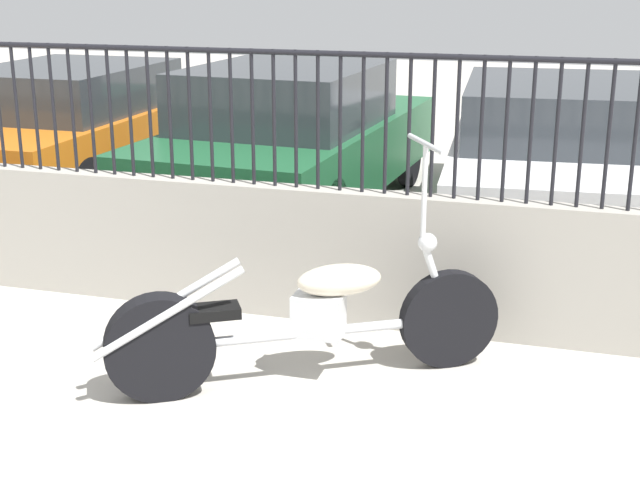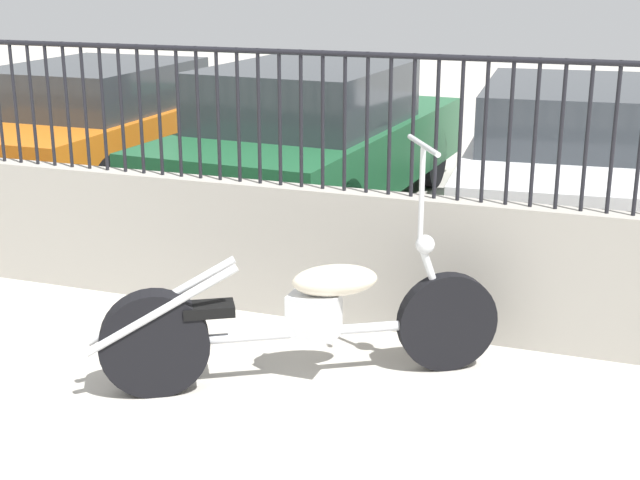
{
  "view_description": "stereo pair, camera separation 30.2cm",
  "coord_description": "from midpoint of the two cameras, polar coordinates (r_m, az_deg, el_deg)",
  "views": [
    {
      "loc": [
        2.61,
        -2.26,
        2.27
      ],
      "look_at": [
        1.18,
        2.61,
        0.7
      ],
      "focal_mm": 50.0,
      "sensor_mm": 36.0,
      "label": 1
    },
    {
      "loc": [
        2.9,
        -2.17,
        2.27
      ],
      "look_at": [
        1.18,
        2.61,
        0.7
      ],
      "focal_mm": 50.0,
      "sensor_mm": 36.0,
      "label": 2
    }
  ],
  "objects": [
    {
      "name": "low_wall",
      "position": [
        6.26,
        -10.56,
        -0.07
      ],
      "size": [
        8.05,
        0.18,
        0.89
      ],
      "color": "#9E998E",
      "rests_on": "ground_plane"
    },
    {
      "name": "fence_railing",
      "position": [
        6.04,
        -11.08,
        9.01
      ],
      "size": [
        8.05,
        0.04,
        0.88
      ],
      "color": "black",
      "rests_on": "low_wall"
    },
    {
      "name": "car_white",
      "position": [
        8.13,
        14.19,
        5.34
      ],
      "size": [
        2.2,
        4.5,
        1.32
      ],
      "rotation": [
        0.0,
        0.0,
        1.65
      ],
      "color": "black",
      "rests_on": "ground_plane"
    },
    {
      "name": "car_orange",
      "position": [
        9.73,
        -16.03,
        7.03
      ],
      "size": [
        1.77,
        4.33,
        1.3
      ],
      "rotation": [
        0.0,
        0.0,
        1.57
      ],
      "color": "black",
      "rests_on": "ground_plane"
    },
    {
      "name": "motorcycle_silver",
      "position": [
        4.98,
        -3.78,
        -5.3
      ],
      "size": [
        2.08,
        1.3,
        1.36
      ],
      "rotation": [
        0.0,
        0.0,
        0.53
      ],
      "color": "black",
      "rests_on": "ground_plane"
    },
    {
      "name": "car_green",
      "position": [
        8.51,
        -2.81,
        6.5
      ],
      "size": [
        1.99,
        4.2,
        1.39
      ],
      "rotation": [
        0.0,
        0.0,
        1.51
      ],
      "color": "black",
      "rests_on": "ground_plane"
    }
  ]
}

